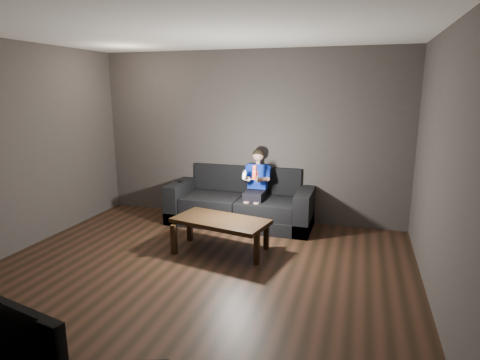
% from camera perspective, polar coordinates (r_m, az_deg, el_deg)
% --- Properties ---
extents(floor, '(5.00, 5.00, 0.00)m').
position_cam_1_polar(floor, '(4.58, -7.74, -14.50)').
color(floor, black).
rests_on(floor, ground).
extents(back_wall, '(5.00, 0.04, 2.70)m').
position_cam_1_polar(back_wall, '(6.47, 1.20, 6.20)').
color(back_wall, '#3C3634').
rests_on(back_wall, ground).
extents(right_wall, '(0.04, 5.00, 2.70)m').
position_cam_1_polar(right_wall, '(3.83, 27.92, 0.11)').
color(right_wall, '#3C3634').
rests_on(right_wall, ground).
extents(ceiling, '(5.00, 5.00, 0.02)m').
position_cam_1_polar(ceiling, '(4.12, -8.94, 21.13)').
color(ceiling, white).
rests_on(ceiling, back_wall).
extents(sofa, '(2.26, 0.98, 0.87)m').
position_cam_1_polar(sofa, '(6.42, 0.22, -3.57)').
color(sofa, black).
rests_on(sofa, floor).
extents(child, '(0.43, 0.53, 1.07)m').
position_cam_1_polar(child, '(6.18, 2.33, -0.06)').
color(child, black).
rests_on(child, sofa).
extents(wii_remote_red, '(0.05, 0.08, 0.21)m').
position_cam_1_polar(wii_remote_red, '(5.72, 2.09, 1.07)').
color(wii_remote_red, red).
rests_on(wii_remote_red, child).
extents(nunchuk_white, '(0.08, 0.10, 0.15)m').
position_cam_1_polar(nunchuk_white, '(5.78, 0.62, 0.73)').
color(nunchuk_white, white).
rests_on(nunchuk_white, child).
extents(wii_remote_black, '(0.07, 0.14, 0.03)m').
position_cam_1_polar(wii_remote_black, '(6.61, -8.46, -0.13)').
color(wii_remote_black, black).
rests_on(wii_remote_black, sofa).
extents(coffee_table, '(1.32, 0.84, 0.44)m').
position_cam_1_polar(coffee_table, '(5.25, -2.77, -6.19)').
color(coffee_table, black).
rests_on(coffee_table, floor).
extents(tv, '(1.06, 0.36, 0.61)m').
position_cam_1_polar(tv, '(2.50, -29.22, -19.14)').
color(tv, black).
rests_on(tv, media_console).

